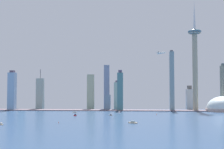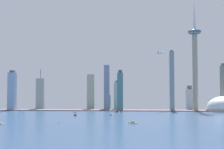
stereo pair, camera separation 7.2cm
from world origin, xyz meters
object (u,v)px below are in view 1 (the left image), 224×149
object	(u,v)px
skyscraper_4	(190,99)
boat_4	(1,124)
skyscraper_1	(118,96)
skyscraper_10	(108,103)
skyscraper_6	(40,94)
airplane	(161,53)
boat_2	(133,122)
skyscraper_9	(22,90)
skyscraper_0	(224,87)
skyscraper_5	(12,91)
skyscraper_2	(172,81)
boat_3	(75,115)
boat_5	(75,112)
observation_tower	(195,56)
boat_1	(119,112)
skyscraper_11	(119,84)
boat_0	(111,115)
skyscraper_8	(107,87)
channel_buoy_0	(59,122)
channel_buoy_1	(157,114)
skyscraper_7	(91,92)
stadium_dome	(223,109)
skyscraper_3	(120,91)

from	to	relation	value
skyscraper_4	boat_4	bearing A→B (deg)	-127.57
skyscraper_1	skyscraper_10	size ratio (longest dim) A/B	1.99
skyscraper_4	skyscraper_1	bearing A→B (deg)	-179.06
skyscraper_6	airplane	xyz separation A→B (m)	(376.24, -12.47, 122.95)
skyscraper_6	boat_2	world-z (taller)	skyscraper_6
skyscraper_9	skyscraper_10	distance (m)	287.80
skyscraper_0	skyscraper_5	xyz separation A→B (m)	(-623.64, -62.37, -10.81)
boat_2	boat_4	bearing A→B (deg)	-136.13
skyscraper_2	boat_3	bearing A→B (deg)	-135.99
boat_5	boat_3	bearing A→B (deg)	-74.12
observation_tower	skyscraper_2	bearing A→B (deg)	166.39
skyscraper_4	boat_3	size ratio (longest dim) A/B	5.98
boat_1	boat_5	xyz separation A→B (m)	(-116.21, 0.37, -0.34)
skyscraper_11	boat_2	world-z (taller)	skyscraper_11
skyscraper_5	boat_0	bearing A→B (deg)	-31.04
skyscraper_11	airplane	bearing A→B (deg)	-27.13
skyscraper_8	channel_buoy_0	distance (m)	475.36
skyscraper_6	skyscraper_10	xyz separation A→B (m)	(217.00, -40.50, -25.83)
skyscraper_5	channel_buoy_1	size ratio (longest dim) A/B	43.04
skyscraper_9	boat_0	bearing A→B (deg)	-40.55
boat_1	skyscraper_2	bearing A→B (deg)	17.48
skyscraper_1	boat_0	xyz separation A→B (m)	(1.32, -260.36, -41.40)
skyscraper_11	skyscraper_9	bearing A→B (deg)	-171.90
skyscraper_4	skyscraper_7	distance (m)	306.14
skyscraper_8	channel_buoy_0	bearing A→B (deg)	-94.37
stadium_dome	boat_0	world-z (taller)	stadium_dome
skyscraper_1	skyscraper_9	world-z (taller)	skyscraper_9
skyscraper_11	airplane	xyz separation A→B (m)	(131.52, -67.38, 92.49)
skyscraper_5	boat_2	size ratio (longest dim) A/B	7.36
boat_3	skyscraper_5	bearing A→B (deg)	-130.60
skyscraper_3	skyscraper_10	distance (m)	55.16
observation_tower	boat_4	world-z (taller)	observation_tower
skyscraper_1	boat_4	bearing A→B (deg)	-107.88
skyscraper_0	boat_2	xyz separation A→B (m)	(-262.08, -427.02, -65.86)
skyscraper_3	boat_1	xyz separation A→B (m)	(2.38, -91.09, -54.59)
boat_2	boat_3	bearing A→B (deg)	160.83
skyscraper_3	channel_buoy_0	size ratio (longest dim) A/B	40.53
skyscraper_0	skyscraper_5	bearing A→B (deg)	-174.29
stadium_dome	skyscraper_8	world-z (taller)	skyscraper_8
boat_5	airplane	world-z (taller)	airplane
channel_buoy_0	skyscraper_7	bearing A→B (deg)	91.83
observation_tower	skyscraper_1	world-z (taller)	observation_tower
skyscraper_1	channel_buoy_0	xyz separation A→B (m)	(-71.40, -446.72, -41.48)
skyscraper_4	skyscraper_7	world-z (taller)	skyscraper_7
boat_2	boat_4	xyz separation A→B (m)	(-210.86, -44.50, -0.20)
skyscraper_1	channel_buoy_0	bearing A→B (deg)	-99.08
skyscraper_9	boat_4	distance (m)	513.61
channel_buoy_0	airplane	size ratio (longest dim) A/B	0.09
skyscraper_1	channel_buoy_0	size ratio (longest dim) A/B	30.95
skyscraper_8	boat_5	bearing A→B (deg)	-110.00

